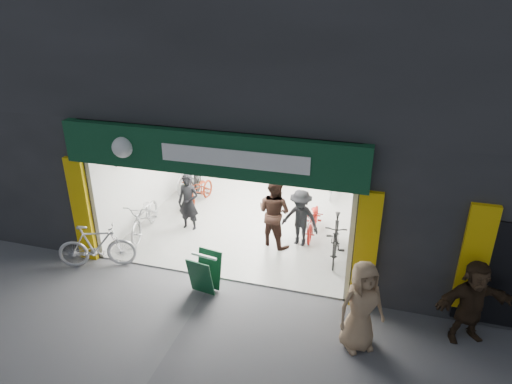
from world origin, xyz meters
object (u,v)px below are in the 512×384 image
at_px(pedestrian_near, 361,307).
at_px(sandwich_board, 205,272).
at_px(parked_bike, 97,246).
at_px(bike_right_front, 336,238).
at_px(bike_left_front, 145,216).

distance_m(pedestrian_near, sandwich_board, 3.42).
bearing_deg(parked_bike, sandwich_board, -115.03).
relative_size(bike_right_front, sandwich_board, 2.02).
relative_size(parked_bike, sandwich_board, 2.06).
relative_size(bike_left_front, bike_right_front, 1.10).
xyz_separation_m(bike_right_front, parked_bike, (-5.30, -1.96, 0.01)).
bearing_deg(sandwich_board, pedestrian_near, -4.01).
distance_m(bike_right_front, pedestrian_near, 3.05).
bearing_deg(bike_left_front, bike_right_front, -6.94).
distance_m(bike_right_front, sandwich_board, 3.32).
distance_m(bike_left_front, bike_right_front, 5.01).
height_order(bike_right_front, pedestrian_near, pedestrian_near).
distance_m(parked_bike, sandwich_board, 2.79).
bearing_deg(bike_left_front, sandwich_board, -47.39).
bearing_deg(sandwich_board, parked_bike, -175.24).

